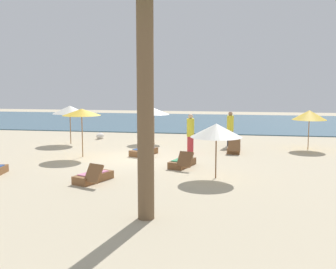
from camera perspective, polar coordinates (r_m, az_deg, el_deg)
The scene contains 14 objects.
ground_plane at distance 18.34m, azimuth -4.49°, elevation -3.38°, with size 60.00×60.00×0.00m, color #BCAD8E.
ocean_water at distance 34.91m, azimuth 2.44°, elevation 1.80°, with size 48.00×16.00×0.06m, color #3D6075.
umbrella_0 at distance 18.87m, azimuth -11.97°, elevation 3.07°, with size 1.73×1.73×2.21m.
umbrella_1 at distance 21.84m, azimuth 19.14°, elevation 2.58°, with size 1.70×1.70×1.99m.
umbrella_2 at distance 23.17m, azimuth -13.55°, elevation 3.39°, with size 1.91×1.91×2.11m.
umbrella_3 at distance 22.90m, azimuth -2.00°, elevation 3.26°, with size 1.77×1.77×1.96m.
umbrella_4 at distance 14.47m, azimuth 6.76°, elevation 0.57°, with size 1.84×1.84×1.95m.
lounger_0 at distance 14.31m, azimuth -10.37°, elevation -5.82°, with size 1.16×1.75×0.73m.
lounger_1 at distance 19.15m, azimuth -3.37°, elevation -2.38°, with size 1.23×1.78×0.69m.
lounger_2 at distance 16.50m, azimuth 2.04°, elevation -3.95°, with size 1.04×1.76×0.72m.
lounger_4 at distance 20.19m, azimuth 9.19°, elevation -1.95°, with size 0.64×1.68×0.71m.
person_0 at distance 19.50m, azimuth 3.15°, elevation 0.14°, with size 0.48×0.48×1.90m.
person_1 at distance 21.99m, azimuth 8.68°, elevation 0.80°, with size 0.51×0.51×1.84m.
dog at distance 24.93m, azimuth -9.45°, elevation -0.16°, with size 0.48×0.80×0.36m.
Camera 1 is at (4.49, -17.45, 3.41)m, focal length 43.65 mm.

